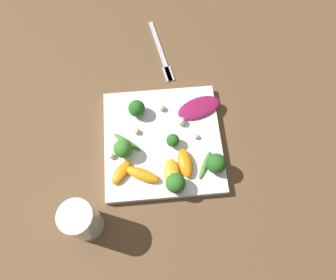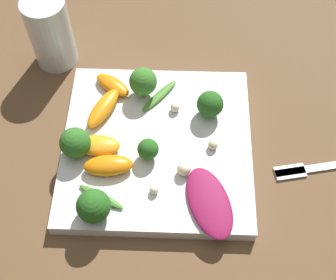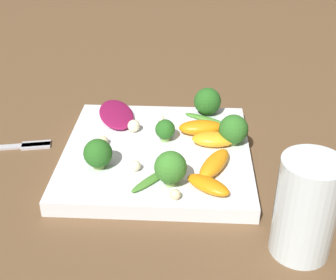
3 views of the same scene
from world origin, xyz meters
name	(u,v)px [view 2 (image 2 of 3)]	position (x,y,z in m)	size (l,w,h in m)	color
ground_plane	(157,150)	(0.00, 0.00, 0.00)	(2.40, 2.40, 0.00)	brown
plate	(157,147)	(0.00, 0.00, 0.01)	(0.26, 0.26, 0.02)	white
drinking_glass	(50,32)	(-0.17, 0.17, 0.06)	(0.07, 0.07, 0.12)	silver
fork	(327,166)	(0.24, -0.02, 0.00)	(0.19, 0.05, 0.01)	#B2B2B7
radicchio_leaf_0	(209,202)	(0.07, -0.09, 0.03)	(0.08, 0.11, 0.01)	maroon
orange_segment_0	(98,145)	(-0.08, -0.01, 0.03)	(0.06, 0.03, 0.02)	orange
orange_segment_1	(108,165)	(-0.06, -0.04, 0.03)	(0.07, 0.04, 0.02)	orange
orange_segment_2	(103,108)	(-0.08, 0.05, 0.03)	(0.06, 0.08, 0.02)	orange
orange_segment_3	(113,85)	(-0.07, 0.09, 0.03)	(0.06, 0.06, 0.02)	orange
broccoli_floret_0	(143,82)	(-0.02, 0.09, 0.05)	(0.04, 0.04, 0.05)	#84AD5B
broccoli_floret_1	(93,206)	(-0.07, -0.11, 0.04)	(0.04, 0.04, 0.04)	#7A9E51
broccoli_floret_2	(75,143)	(-0.11, -0.02, 0.04)	(0.04, 0.04, 0.04)	#84AD5B
broccoli_floret_3	(148,149)	(-0.01, -0.02, 0.04)	(0.03, 0.03, 0.03)	#84AD5B
broccoli_floret_4	(210,104)	(0.07, 0.05, 0.04)	(0.04, 0.04, 0.04)	#7A9E51
arugula_sprig_0	(101,197)	(-0.07, -0.09, 0.02)	(0.07, 0.04, 0.01)	#47842D
arugula_sprig_1	(161,96)	(0.00, 0.08, 0.02)	(0.06, 0.07, 0.01)	#47842D
macadamia_nut_0	(157,190)	(0.00, -0.08, 0.03)	(0.01, 0.01, 0.01)	beige
macadamia_nut_1	(140,76)	(-0.03, 0.11, 0.03)	(0.01, 0.01, 0.01)	beige
macadamia_nut_2	(213,145)	(0.08, -0.01, 0.03)	(0.01, 0.01, 0.01)	beige
macadamia_nut_3	(175,107)	(0.02, 0.06, 0.03)	(0.01, 0.01, 0.01)	beige
macadamia_nut_4	(184,169)	(0.04, -0.05, 0.03)	(0.02, 0.02, 0.02)	beige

